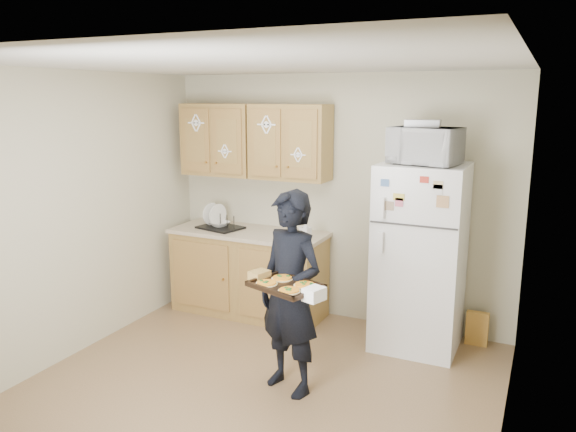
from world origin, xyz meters
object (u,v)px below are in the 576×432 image
at_px(person, 290,293).
at_px(microwave, 425,146).
at_px(baking_tray, 286,286).
at_px(refrigerator, 420,257).
at_px(dish_rack, 220,220).

relative_size(person, microwave, 2.78).
bearing_deg(microwave, baking_tray, -102.59).
bearing_deg(refrigerator, microwave, -84.27).
xyz_separation_m(person, microwave, (0.73, 1.18, 1.06)).
xyz_separation_m(baking_tray, microwave, (0.63, 1.46, 0.90)).
relative_size(baking_tray, microwave, 0.83).
xyz_separation_m(refrigerator, microwave, (0.01, -0.05, 1.01)).
distance_m(refrigerator, microwave, 1.01).
relative_size(person, baking_tray, 3.36).
height_order(baking_tray, dish_rack, dish_rack).
height_order(refrigerator, dish_rack, refrigerator).
bearing_deg(microwave, person, -110.91).
bearing_deg(person, dish_rack, 156.72).
distance_m(refrigerator, dish_rack, 2.12).
distance_m(microwave, dish_rack, 2.30).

